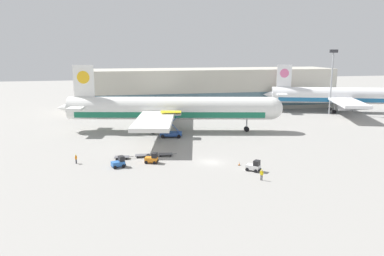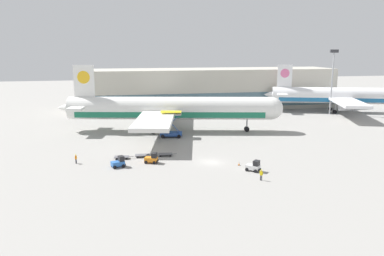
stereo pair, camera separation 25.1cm
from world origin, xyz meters
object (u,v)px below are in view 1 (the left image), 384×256
baggage_tug_far (119,162)px  ground_crew_near (262,174)px  airplane_distant (343,96)px  baggage_dolly_lead (122,157)px  light_mast (332,77)px  baggage_dolly_second (143,155)px  baggage_tug_foreground (152,159)px  ground_crew_far (76,158)px  scissor_lift_loader (171,128)px  baggage_tug_mid (254,166)px  airplane_main (167,109)px  baggage_dolly_third (165,154)px  traffic_cone_near (239,164)px

baggage_tug_far → ground_crew_near: baggage_tug_far is taller
airplane_distant → baggage_dolly_lead: airplane_distant is taller
light_mast → baggage_dolly_second: 75.39m
light_mast → ground_crew_near: light_mast is taller
baggage_tug_foreground → ground_crew_far: 14.17m
scissor_lift_loader → baggage_tug_mid: scissor_lift_loader is taller
airplane_main → airplane_distant: airplane_main is taller
baggage_tug_mid → ground_crew_near: 4.74m
light_mast → baggage_tug_mid: (-45.22, -50.94, -11.31)m
airplane_main → baggage_tug_far: airplane_main is taller
baggage_dolly_lead → baggage_dolly_third: same height
baggage_tug_mid → baggage_dolly_second: baggage_tug_mid is taller
baggage_dolly_second → baggage_dolly_third: 4.56m
baggage_dolly_second → baggage_tug_foreground: bearing=-65.2°
baggage_tug_foreground → ground_crew_far: baggage_tug_foreground is taller
baggage_dolly_second → ground_crew_near: 24.97m
baggage_tug_mid → traffic_cone_near: 3.99m
airplane_distant → traffic_cone_near: size_ratio=81.41×
baggage_dolly_lead → airplane_main: bearing=67.8°
light_mast → baggage_tug_far: 82.10m
baggage_tug_foreground → baggage_dolly_third: baggage_tug_foreground is taller
baggage_tug_far → traffic_cone_near: baggage_tug_far is taller
light_mast → airplane_main: 58.34m
airplane_main → baggage_dolly_third: 23.58m
traffic_cone_near → airplane_main: bearing=106.1°
traffic_cone_near → baggage_dolly_second: bearing=152.6°
airplane_distant → traffic_cone_near: airplane_distant is taller
airplane_main → baggage_tug_foreground: (-6.47, -26.88, -4.96)m
light_mast → traffic_cone_near: light_mast is taller
baggage_tug_far → baggage_dolly_lead: baggage_tug_far is taller
baggage_tug_far → baggage_dolly_second: 7.25m
baggage_dolly_lead → baggage_dolly_second: same height
airplane_main → baggage_dolly_third: bearing=-86.7°
baggage_tug_foreground → ground_crew_near: 21.01m
baggage_tug_far → traffic_cone_near: (21.69, -3.27, -0.56)m
airplane_main → ground_crew_near: (10.09, -39.81, -4.74)m
airplane_distant → scissor_lift_loader: (-61.77, -24.71, -3.10)m
light_mast → baggage_dolly_third: size_ratio=5.53×
baggage_dolly_third → ground_crew_far: ground_crew_far is taller
light_mast → baggage_dolly_lead: 79.04m
baggage_dolly_third → airplane_main: bearing=86.8°
scissor_lift_loader → baggage_dolly_lead: (-12.06, -16.53, -1.94)m
light_mast → traffic_cone_near: size_ratio=32.37×
light_mast → traffic_cone_near: (-46.70, -47.27, -11.88)m
scissor_lift_loader → traffic_cone_near: size_ratio=9.75×
light_mast → airplane_distant: 9.37m
baggage_tug_far → baggage_dolly_third: 10.70m
baggage_dolly_lead → baggage_dolly_third: size_ratio=1.00×
airplane_main → airplane_distant: 64.46m
baggage_dolly_lead → ground_crew_near: (22.09, -16.77, 0.71)m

